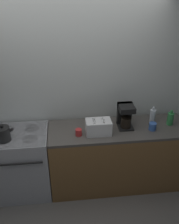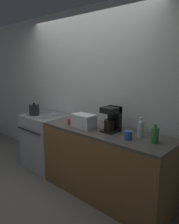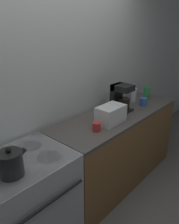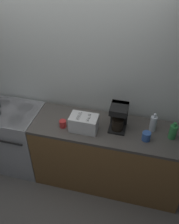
% 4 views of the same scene
% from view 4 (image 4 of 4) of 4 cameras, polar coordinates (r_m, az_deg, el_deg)
% --- Properties ---
extents(ground_plane, '(12.00, 12.00, 0.00)m').
position_cam_4_polar(ground_plane, '(3.53, -8.03, -16.53)').
color(ground_plane, slate).
extents(wall_back, '(8.00, 0.05, 2.60)m').
position_cam_4_polar(wall_back, '(3.11, -5.73, 7.70)').
color(wall_back, silver).
rests_on(wall_back, ground_plane).
extents(stove, '(0.74, 0.64, 0.93)m').
position_cam_4_polar(stove, '(3.59, -16.61, -5.59)').
color(stove, '#B7B7BC').
rests_on(stove, ground_plane).
extents(counter_block, '(1.83, 0.60, 0.93)m').
position_cam_4_polar(counter_block, '(3.23, 4.21, -9.95)').
color(counter_block, brown).
rests_on(counter_block, ground_plane).
extents(toaster, '(0.31, 0.20, 0.18)m').
position_cam_4_polar(toaster, '(2.82, -1.30, -2.54)').
color(toaster, white).
rests_on(toaster, counter_block).
extents(coffee_maker, '(0.19, 0.23, 0.32)m').
position_cam_4_polar(coffee_maker, '(2.82, 6.70, -0.89)').
color(coffee_maker, black).
rests_on(coffee_maker, counter_block).
extents(bottle_clear, '(0.08, 0.08, 0.23)m').
position_cam_4_polar(bottle_clear, '(2.90, 14.35, -2.52)').
color(bottle_clear, silver).
rests_on(bottle_clear, counter_block).
extents(bottle_green, '(0.08, 0.08, 0.21)m').
position_cam_4_polar(bottle_green, '(2.86, 18.55, -4.27)').
color(bottle_green, '#338C47').
rests_on(bottle_green, counter_block).
extents(cup_blue, '(0.09, 0.09, 0.10)m').
position_cam_4_polar(cup_blue, '(2.79, 12.85, -5.42)').
color(cup_blue, '#3860B2').
rests_on(cup_blue, counter_block).
extents(cup_red, '(0.08, 0.08, 0.09)m').
position_cam_4_polar(cup_red, '(2.90, -6.12, -2.67)').
color(cup_red, red).
rests_on(cup_red, counter_block).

